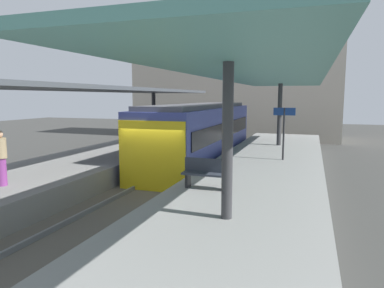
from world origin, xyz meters
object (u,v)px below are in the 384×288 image
(platform_bench, at_px, (206,172))
(passenger_near_bench, at_px, (1,157))
(commuter_train, at_px, (201,134))
(platform_sign, at_px, (284,122))

(platform_bench, relative_size, passenger_near_bench, 0.84)
(commuter_train, bearing_deg, passenger_near_bench, -108.86)
(commuter_train, distance_m, passenger_near_bench, 10.09)
(commuter_train, bearing_deg, platform_bench, -71.36)
(commuter_train, height_order, passenger_near_bench, commuter_train)
(platform_bench, bearing_deg, platform_sign, 72.55)
(platform_bench, relative_size, platform_sign, 0.63)
(platform_bench, xyz_separation_m, passenger_near_bench, (-5.91, -1.71, 0.40))
(commuter_train, distance_m, platform_sign, 5.03)
(platform_bench, height_order, passenger_near_bench, passenger_near_bench)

